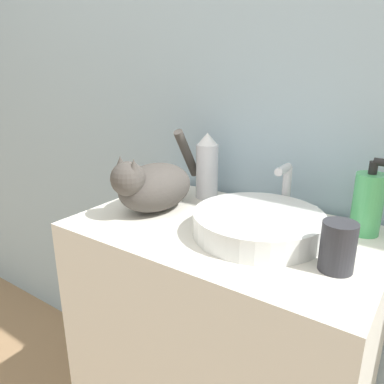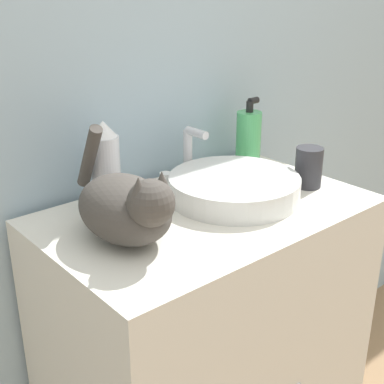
{
  "view_description": "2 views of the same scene",
  "coord_description": "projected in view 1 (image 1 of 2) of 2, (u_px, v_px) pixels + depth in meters",
  "views": [
    {
      "loc": [
        0.43,
        -0.53,
        1.29
      ],
      "look_at": [
        -0.1,
        0.24,
        0.97
      ],
      "focal_mm": 35.0,
      "sensor_mm": 36.0,
      "label": 1
    },
    {
      "loc": [
        -0.76,
        -0.6,
        1.4
      ],
      "look_at": [
        -0.09,
        0.19,
        0.98
      ],
      "focal_mm": 50.0,
      "sensor_mm": 36.0,
      "label": 2
    }
  ],
  "objects": [
    {
      "name": "cat",
      "position": [
        153.0,
        185.0,
        1.05
      ],
      "size": [
        0.18,
        0.35,
        0.22
      ],
      "rotation": [
        0.0,
        0.0,
        -1.63
      ],
      "color": "#47423D",
      "rests_on": "vanity_cabinet"
    },
    {
      "name": "vanity_cabinet",
      "position": [
        220.0,
        367.0,
        1.1
      ],
      "size": [
        0.77,
        0.5,
        0.9
      ],
      "color": "silver",
      "rests_on": "ground_plane"
    },
    {
      "name": "spray_bottle",
      "position": [
        207.0,
        167.0,
        1.15
      ],
      "size": [
        0.07,
        0.07,
        0.2
      ],
      "color": "silver",
      "rests_on": "vanity_cabinet"
    },
    {
      "name": "wall_back",
      "position": [
        278.0,
        81.0,
        1.07
      ],
      "size": [
        6.0,
        0.05,
        2.5
      ],
      "color": "#9EB7C6",
      "rests_on": "ground_plane"
    },
    {
      "name": "faucet",
      "position": [
        285.0,
        194.0,
        1.02
      ],
      "size": [
        0.18,
        0.09,
        0.15
      ],
      "color": "silver",
      "rests_on": "vanity_cabinet"
    },
    {
      "name": "soap_bottle",
      "position": [
        368.0,
        203.0,
        0.9
      ],
      "size": [
        0.07,
        0.07,
        0.19
      ],
      "color": "#4CB266",
      "rests_on": "vanity_cabinet"
    },
    {
      "name": "cup",
      "position": [
        338.0,
        247.0,
        0.74
      ],
      "size": [
        0.07,
        0.07,
        0.1
      ],
      "color": "#2D2D33",
      "rests_on": "vanity_cabinet"
    },
    {
      "name": "sink_basin",
      "position": [
        258.0,
        224.0,
        0.9
      ],
      "size": [
        0.32,
        0.32,
        0.06
      ],
      "color": "silver",
      "rests_on": "vanity_cabinet"
    }
  ]
}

